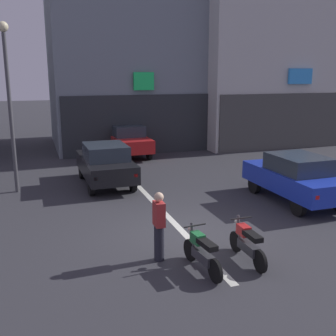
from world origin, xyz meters
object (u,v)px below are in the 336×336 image
(motorcycle_red_row_left_mid, at_px, (247,243))
(car_blue_parked_kerbside, at_px, (296,177))
(car_black_crossing_near, at_px, (105,163))
(car_red_down_street, at_px, (128,139))
(motorcycle_green_row_leftmost, at_px, (202,252))
(street_lamp, at_px, (9,90))
(person_by_motorcycles, at_px, (159,226))

(motorcycle_red_row_left_mid, bearing_deg, car_blue_parked_kerbside, 42.66)
(car_black_crossing_near, xyz_separation_m, car_blue_parked_kerbside, (5.78, -4.20, 0.00))
(car_black_crossing_near, xyz_separation_m, motorcycle_red_row_left_mid, (1.95, -7.72, -0.43))
(car_red_down_street, bearing_deg, motorcycle_green_row_leftmost, -95.97)
(car_black_crossing_near, distance_m, car_red_down_street, 5.80)
(car_blue_parked_kerbside, bearing_deg, street_lamp, 154.85)
(street_lamp, bearing_deg, motorcycle_red_row_left_mid, -55.92)
(street_lamp, bearing_deg, car_red_down_street, 44.25)
(person_by_motorcycles, bearing_deg, motorcycle_green_row_leftmost, -47.37)
(car_blue_parked_kerbside, bearing_deg, motorcycle_red_row_left_mid, -137.34)
(car_blue_parked_kerbside, height_order, car_red_down_street, same)
(street_lamp, bearing_deg, motorcycle_green_row_leftmost, -62.66)
(car_black_crossing_near, relative_size, street_lamp, 0.68)
(street_lamp, bearing_deg, person_by_motorcycles, -64.76)
(motorcycle_red_row_left_mid, bearing_deg, person_by_motorcycles, 159.84)
(motorcycle_red_row_left_mid, bearing_deg, motorcycle_green_row_leftmost, -175.53)
(car_blue_parked_kerbside, height_order, motorcycle_green_row_leftmost, car_blue_parked_kerbside)
(motorcycle_green_row_leftmost, relative_size, motorcycle_red_row_left_mid, 1.00)
(motorcycle_red_row_left_mid, xyz_separation_m, person_by_motorcycles, (-1.93, 0.71, 0.40))
(car_black_crossing_near, distance_m, motorcycle_red_row_left_mid, 7.98)
(car_blue_parked_kerbside, xyz_separation_m, motorcycle_red_row_left_mid, (-3.82, -3.52, -0.43))
(motorcycle_green_row_leftmost, xyz_separation_m, motorcycle_red_row_left_mid, (1.19, 0.09, 0.00))
(street_lamp, height_order, motorcycle_red_row_left_mid, street_lamp)
(car_blue_parked_kerbside, relative_size, motorcycle_green_row_leftmost, 2.47)
(car_blue_parked_kerbside, bearing_deg, car_red_down_street, 110.77)
(motorcycle_green_row_leftmost, distance_m, person_by_motorcycles, 1.16)
(motorcycle_green_row_leftmost, bearing_deg, person_by_motorcycles, 132.63)
(car_black_crossing_near, height_order, motorcycle_green_row_leftmost, car_black_crossing_near)
(car_black_crossing_near, height_order, motorcycle_red_row_left_mid, car_black_crossing_near)
(car_red_down_street, relative_size, motorcycle_green_row_leftmost, 2.47)
(car_red_down_street, relative_size, person_by_motorcycles, 2.47)
(car_red_down_street, xyz_separation_m, motorcycle_green_row_leftmost, (-1.38, -13.21, -0.43))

